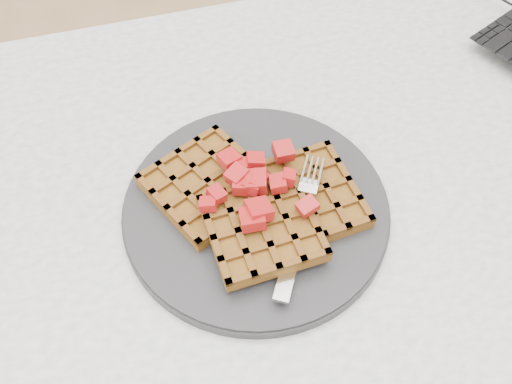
% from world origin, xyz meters
% --- Properties ---
extents(table, '(1.20, 0.80, 0.75)m').
position_xyz_m(table, '(0.00, 0.00, 0.64)').
color(table, silver).
rests_on(table, ground).
extents(plate, '(0.29, 0.29, 0.02)m').
position_xyz_m(plate, '(-0.10, 0.03, 0.76)').
color(plate, black).
rests_on(plate, table).
extents(waffles, '(0.23, 0.21, 0.03)m').
position_xyz_m(waffles, '(-0.10, 0.02, 0.78)').
color(waffles, brown).
rests_on(waffles, plate).
extents(strawberry_pile, '(0.15, 0.15, 0.02)m').
position_xyz_m(strawberry_pile, '(-0.10, 0.03, 0.80)').
color(strawberry_pile, '#890004').
rests_on(strawberry_pile, waffles).
extents(fork, '(0.11, 0.17, 0.02)m').
position_xyz_m(fork, '(-0.06, -0.01, 0.77)').
color(fork, silver).
rests_on(fork, plate).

